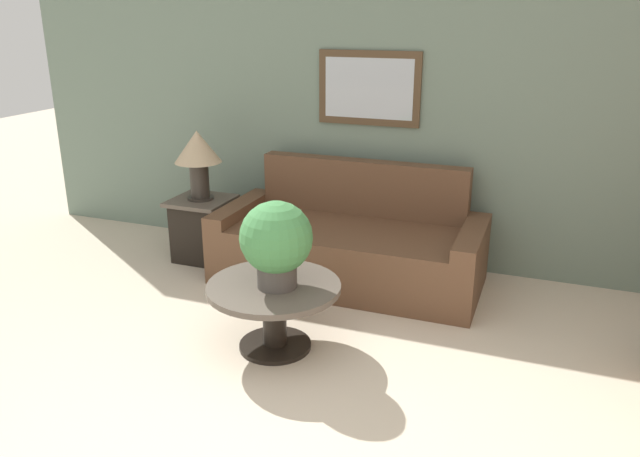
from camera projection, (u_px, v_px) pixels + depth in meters
wall_back at (422, 117)px, 5.25m from camera, size 7.87×0.09×2.60m
couch_main at (350, 246)px, 5.20m from camera, size 2.17×0.97×0.95m
coffee_table at (274, 302)px, 4.11m from camera, size 0.88×0.88×0.47m
side_table at (203, 228)px, 5.65m from camera, size 0.51×0.51×0.57m
table_lamp at (198, 153)px, 5.42m from camera, size 0.41×0.41×0.61m
potted_plant_on_table at (276, 241)px, 3.94m from camera, size 0.47×0.47×0.57m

